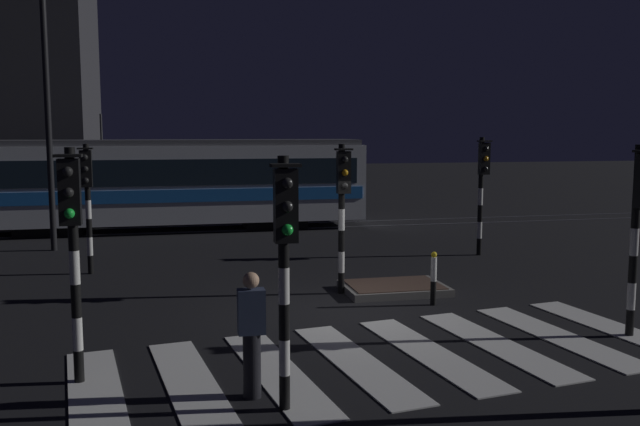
# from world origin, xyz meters

# --- Properties ---
(ground_plane) EXTENTS (120.00, 120.00, 0.00)m
(ground_plane) POSITION_xyz_m (0.00, 0.00, 0.00)
(ground_plane) COLOR black
(rail_near) EXTENTS (80.00, 0.12, 0.03)m
(rail_near) POSITION_xyz_m (0.00, 11.53, 0.01)
(rail_near) COLOR #59595E
(rail_near) RESTS_ON ground
(rail_far) EXTENTS (80.00, 0.12, 0.03)m
(rail_far) POSITION_xyz_m (0.00, 12.96, 0.01)
(rail_far) COLOR #59595E
(rail_far) RESTS_ON ground
(crosswalk_zebra) EXTENTS (10.07, 5.18, 0.02)m
(crosswalk_zebra) POSITION_xyz_m (0.00, -2.81, 0.01)
(crosswalk_zebra) COLOR silver
(crosswalk_zebra) RESTS_ON ground
(traffic_island) EXTENTS (2.23, 1.56, 0.18)m
(traffic_island) POSITION_xyz_m (1.45, 1.42, 0.09)
(traffic_island) COLOR slate
(traffic_island) RESTS_ON ground
(traffic_light_kerb_mid_left) EXTENTS (0.36, 0.42, 3.25)m
(traffic_light_kerb_mid_left) POSITION_xyz_m (-2.00, -4.53, 2.15)
(traffic_light_kerb_mid_left) COLOR black
(traffic_light_kerb_mid_left) RESTS_ON ground
(traffic_light_corner_far_right) EXTENTS (0.36, 0.42, 3.39)m
(traffic_light_corner_far_right) POSITION_xyz_m (5.32, 5.13, 2.23)
(traffic_light_corner_far_right) COLOR black
(traffic_light_corner_far_right) RESTS_ON ground
(traffic_light_median_centre) EXTENTS (0.36, 0.42, 3.28)m
(traffic_light_median_centre) POSITION_xyz_m (0.27, 1.44, 2.16)
(traffic_light_median_centre) COLOR black
(traffic_light_median_centre) RESTS_ON ground
(traffic_light_corner_near_right) EXTENTS (0.36, 0.42, 3.33)m
(traffic_light_corner_near_right) POSITION_xyz_m (4.39, -2.72, 2.20)
(traffic_light_corner_near_right) COLOR black
(traffic_light_corner_near_right) RESTS_ON ground
(traffic_light_corner_far_left) EXTENTS (0.36, 0.42, 3.24)m
(traffic_light_corner_far_left) POSITION_xyz_m (-5.34, 4.83, 2.14)
(traffic_light_corner_far_left) COLOR black
(traffic_light_corner_far_left) RESTS_ON ground
(traffic_light_corner_near_left) EXTENTS (0.36, 0.42, 3.33)m
(traffic_light_corner_near_left) POSITION_xyz_m (-4.69, -2.96, 2.20)
(traffic_light_corner_near_left) COLOR black
(traffic_light_corner_near_left) RESTS_ON ground
(street_lamp_trackside_left) EXTENTS (0.44, 1.21, 7.63)m
(street_lamp_trackside_left) POSITION_xyz_m (-6.78, 8.45, 4.80)
(street_lamp_trackside_left) COLOR black
(street_lamp_trackside_left) RESTS_ON ground
(tram) EXTENTS (14.39, 2.58, 4.15)m
(tram) POSITION_xyz_m (-3.48, 12.24, 1.74)
(tram) COLOR silver
(tram) RESTS_ON ground
(pedestrian_waiting_at_kerb) EXTENTS (0.36, 0.24, 1.71)m
(pedestrian_waiting_at_kerb) POSITION_xyz_m (-2.36, -3.94, 0.88)
(pedestrian_waiting_at_kerb) COLOR black
(pedestrian_waiting_at_kerb) RESTS_ON ground
(bollard_island_edge) EXTENTS (0.12, 0.12, 1.11)m
(bollard_island_edge) POSITION_xyz_m (1.86, 0.13, 0.56)
(bollard_island_edge) COLOR black
(bollard_island_edge) RESTS_ON ground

